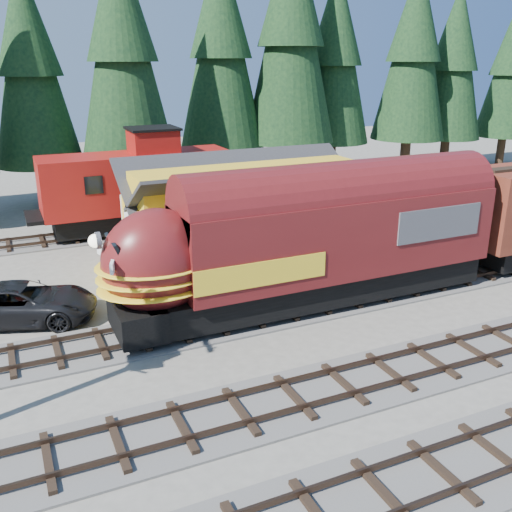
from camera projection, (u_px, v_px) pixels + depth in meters
name	position (u px, v px, depth m)	size (l,w,h in m)	color
ground	(370.00, 346.00, 20.91)	(120.00, 120.00, 0.00)	#6B665B
track_siding	(490.00, 270.00, 28.25)	(68.00, 3.20, 0.33)	#4C4947
track_spur	(39.00, 243.00, 32.44)	(32.00, 3.20, 0.33)	#4C4947
depot	(252.00, 204.00, 28.96)	(12.80, 7.00, 5.30)	yellow
conifer_backdrop	(221.00, 52.00, 40.20)	(78.27, 23.39, 17.36)	black
locomotive	(301.00, 248.00, 23.17)	(16.99, 3.38, 4.62)	black
caboose	(139.00, 186.00, 33.87)	(11.04, 3.20, 5.74)	black
pickup_truck_a	(22.00, 303.00, 22.59)	(2.64, 5.73, 1.59)	black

